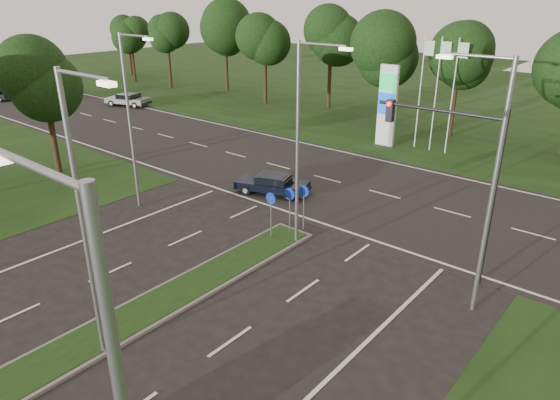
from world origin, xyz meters
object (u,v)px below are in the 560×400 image
Objects in this scene: far_car_a at (128,99)px; far_car_b at (46,94)px; far_car_d at (28,79)px; navy_sedan at (272,184)px.

far_car_b is (-9.17, -3.99, 0.04)m from far_car_a.
far_car_d is at bearing 57.19° from far_car_b.
navy_sedan is 0.89× the size of far_car_b.
navy_sedan is at bearing -114.29° from far_car_d.
far_car_a is 1.11× the size of far_car_d.
far_car_a is (-27.21, 9.00, 0.07)m from navy_sedan.
far_car_d is (-49.01, 9.00, 0.01)m from navy_sedan.
far_car_d is (-21.80, -0.00, -0.06)m from far_car_a.
far_car_d is at bearing 60.47° from navy_sedan.
navy_sedan is 28.66m from far_car_a.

